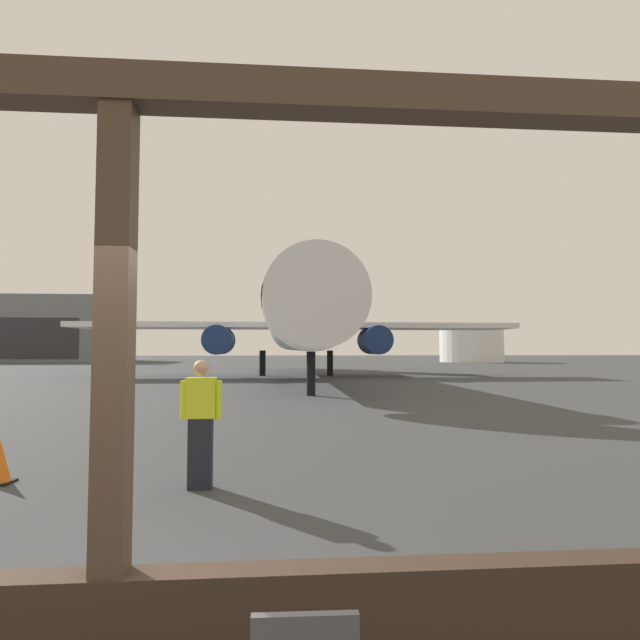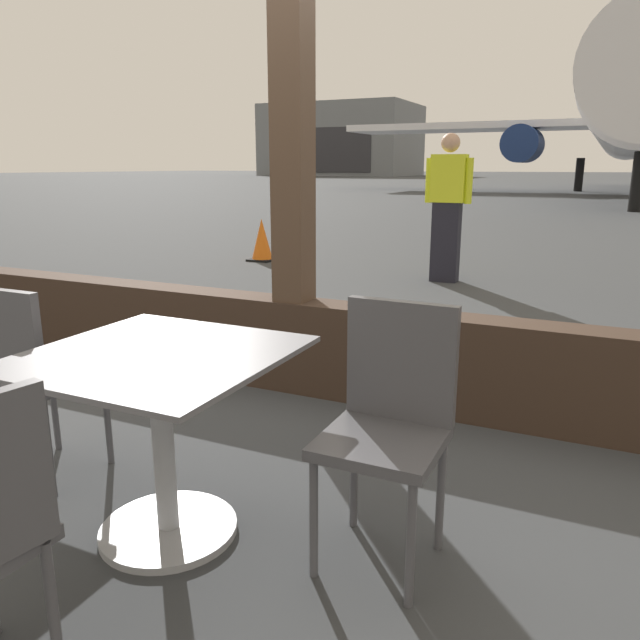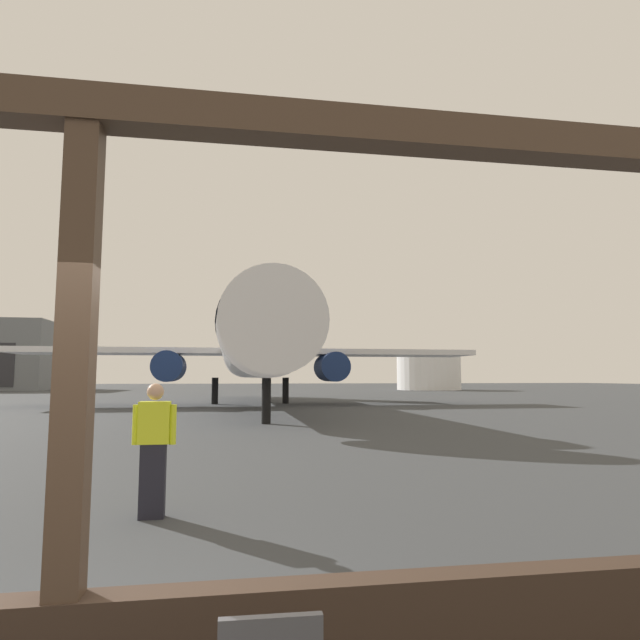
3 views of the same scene
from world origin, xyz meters
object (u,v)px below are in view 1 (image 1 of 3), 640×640
(traffic_cone, at_px, (0,463))
(distant_hangar, at_px, (49,330))
(airplane, at_px, (298,321))
(fuel_storage_tank, at_px, (471,345))
(ground_crew_worker, at_px, (201,422))

(traffic_cone, bearing_deg, distant_hangar, 112.30)
(airplane, xyz_separation_m, distant_hangar, (-36.86, 49.81, 1.13))
(fuel_storage_tank, bearing_deg, traffic_cone, -115.81)
(ground_crew_worker, xyz_separation_m, distant_hangar, (-34.45, 77.54, 3.99))
(airplane, relative_size, fuel_storage_tank, 3.90)
(airplane, relative_size, distant_hangar, 1.71)
(airplane, distance_m, ground_crew_worker, 27.99)
(traffic_cone, bearing_deg, ground_crew_worker, -9.96)
(traffic_cone, relative_size, fuel_storage_tank, 0.07)
(airplane, xyz_separation_m, ground_crew_worker, (-2.41, -27.74, -2.87))
(traffic_cone, relative_size, distant_hangar, 0.03)
(ground_crew_worker, height_order, traffic_cone, ground_crew_worker)
(airplane, distance_m, distant_hangar, 61.97)
(airplane, bearing_deg, traffic_cone, -100.95)
(ground_crew_worker, distance_m, traffic_cone, 2.96)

